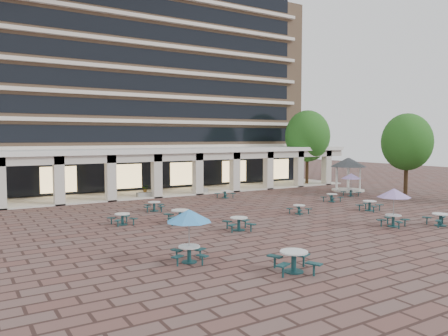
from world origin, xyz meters
The scene contains 21 objects.
ground centered at (0.00, 0.00, 0.00)m, with size 120.00×120.00×0.00m, color brown.
apartment_building centered at (0.00, 25.47, 12.60)m, with size 40.00×15.50×25.20m.
retail_arcade centered at (0.00, 14.80, 3.00)m, with size 42.00×6.60×4.40m.
picnic_table_1 centered at (-5.98, -11.00, 0.51)m, with size 2.35×2.35×0.86m.
picnic_table_2 centered at (8.65, -2.53, 0.44)m, with size 1.96×1.96×0.74m.
picnic_table_3 centered at (7.92, -8.60, 0.45)m, with size 2.04×2.04×0.75m.
picnic_table_4 centered at (-8.98, -7.55, 1.97)m, with size 2.01×2.01×2.32m.
picnic_table_5 centered at (-3.48, -3.18, 0.46)m, with size 2.06×2.06×0.78m.
picnic_table_6 centered at (5.19, -7.23, 1.98)m, with size 2.02×2.02×2.33m.
picnic_table_7 centered at (9.59, 2.23, 0.41)m, with size 1.66×1.66×0.68m.
picnic_table_8 centered at (-5.49, 0.54, 0.52)m, with size 2.24×2.24×0.86m.
picnic_table_9 centered at (-5.12, 5.72, 0.41)m, with size 1.87×1.87×0.69m.
picnic_table_10 centered at (3.22, -0.85, 0.39)m, with size 1.60×1.60×0.65m.
picnic_table_11 centered at (13.73, 3.90, 1.79)m, with size 1.83×1.83×2.11m.
picnic_table_12 centered at (-8.79, 2.02, 0.42)m, with size 1.68×1.68×0.70m.
picnic_table_13 centered at (3.11, 9.01, 0.41)m, with size 1.86×1.86×0.69m.
gazebo centered at (16.51, 6.80, 2.56)m, with size 3.65×3.65×3.40m.
tree_east_a centered at (18.27, 1.38, 5.03)m, with size 4.63×4.63×7.71m.
tree_east_c centered at (17.10, 13.60, 5.61)m, with size 5.16×5.16×8.59m.
planter_left centered at (-3.03, 12.90, 0.42)m, with size 1.50×0.60×1.14m.
planter_right centered at (2.63, 12.90, 0.47)m, with size 1.50×0.77×1.22m.
Camera 1 is at (-17.49, -24.33, 5.45)m, focal length 35.00 mm.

